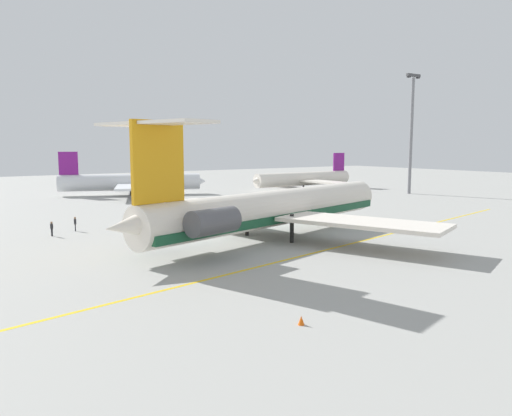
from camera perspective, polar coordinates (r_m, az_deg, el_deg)
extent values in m
plane|color=#9E9E99|center=(52.16, 13.70, -4.64)|extent=(304.41, 304.41, 0.00)
cylinder|color=silver|center=(56.88, 2.27, 0.01)|extent=(38.10, 13.91, 4.09)
cone|color=silver|center=(72.79, 11.70, 1.44)|extent=(5.14, 4.90, 3.93)
cone|color=silver|center=(43.62, -13.62, -1.90)|extent=(6.66, 4.91, 3.48)
cube|color=#195133|center=(57.00, 2.26, -0.91)|extent=(37.30, 13.77, 0.90)
cube|color=silver|center=(64.62, -4.62, 0.21)|extent=(8.99, 17.84, 0.41)
cube|color=silver|center=(51.89, 12.04, -1.64)|extent=(12.09, 18.21, 0.41)
cylinder|color=#515156|center=(49.79, -10.26, -0.77)|extent=(5.55, 3.62, 2.37)
cube|color=silver|center=(49.25, -9.73, -0.85)|extent=(3.30, 2.06, 0.49)
cylinder|color=#515156|center=(44.92, -4.95, -1.54)|extent=(5.55, 3.62, 2.37)
cube|color=silver|center=(45.42, -5.58, -1.45)|extent=(3.30, 2.06, 0.49)
cube|color=orange|center=(44.65, -11.14, 5.21)|extent=(5.46, 1.83, 7.25)
cube|color=silver|center=(47.04, -14.16, 9.29)|extent=(5.25, 6.76, 0.29)
cube|color=silver|center=(41.86, -8.90, 9.70)|extent=(5.25, 6.76, 0.29)
cylinder|color=black|center=(66.62, 8.54, -0.62)|extent=(0.45, 0.45, 3.10)
cylinder|color=black|center=(58.26, -1.05, -1.66)|extent=(0.45, 0.45, 3.10)
cylinder|color=black|center=(54.17, 4.13, -2.35)|extent=(0.45, 0.45, 3.10)
cylinder|color=silver|center=(109.43, -14.17, 2.87)|extent=(28.43, 14.12, 3.49)
cone|color=silver|center=(109.94, -6.53, 3.07)|extent=(3.89, 4.15, 3.32)
cube|color=silver|center=(117.85, -14.04, 3.00)|extent=(9.69, 14.28, 0.42)
cube|color=silver|center=(101.06, -14.30, 2.33)|extent=(9.69, 14.28, 0.42)
cube|color=#7A197F|center=(110.30, -20.70, 4.81)|extent=(3.67, 1.74, 4.77)
cylinder|color=black|center=(109.55, -14.14, 2.08)|extent=(0.42, 0.42, 2.35)
cylinder|color=silver|center=(120.50, 5.46, 3.36)|extent=(27.41, 3.60, 3.27)
cone|color=silver|center=(112.14, 0.12, 3.10)|extent=(2.71, 3.14, 3.11)
cube|color=silver|center=(114.65, 8.02, 2.96)|extent=(4.91, 12.55, 0.39)
cube|color=silver|center=(126.62, 3.15, 3.41)|extent=(4.91, 12.55, 0.39)
cube|color=#7A197F|center=(128.13, 9.46, 5.25)|extent=(3.57, 0.37, 4.46)
cylinder|color=black|center=(120.60, 5.46, 2.68)|extent=(0.39, 0.39, 2.20)
cylinder|color=black|center=(84.75, 3.65, 0.33)|extent=(0.10, 0.10, 0.84)
cylinder|color=black|center=(84.82, 3.74, 0.34)|extent=(0.10, 0.10, 0.84)
cylinder|color=yellow|center=(84.70, 3.70, 0.84)|extent=(0.28, 0.28, 0.66)
sphere|color=brown|center=(84.65, 3.70, 1.15)|extent=(0.26, 0.26, 0.26)
cylinder|color=yellow|center=(84.62, 3.58, 0.86)|extent=(0.08, 0.08, 0.56)
cylinder|color=yellow|center=(84.77, 3.81, 0.87)|extent=(0.08, 0.08, 0.56)
cylinder|color=black|center=(65.25, -19.98, -2.15)|extent=(0.10, 0.10, 0.84)
cylinder|color=black|center=(65.40, -19.99, -2.13)|extent=(0.10, 0.10, 0.84)
cylinder|color=#262628|center=(65.21, -20.01, -1.48)|extent=(0.28, 0.28, 0.67)
sphere|color=#8C6647|center=(65.15, -20.03, -1.08)|extent=(0.26, 0.26, 0.26)
cylinder|color=#262628|center=(65.02, -20.00, -1.47)|extent=(0.08, 0.08, 0.57)
cylinder|color=#262628|center=(65.39, -20.04, -1.43)|extent=(0.08, 0.08, 0.57)
cylinder|color=black|center=(62.65, -22.29, -2.63)|extent=(0.10, 0.10, 0.82)
cylinder|color=black|center=(62.75, -22.38, -2.62)|extent=(0.10, 0.10, 0.82)
cylinder|color=#262628|center=(62.59, -22.36, -1.96)|extent=(0.28, 0.28, 0.65)
sphere|color=#8C6647|center=(62.52, -22.38, -1.55)|extent=(0.26, 0.26, 0.26)
cylinder|color=#262628|center=(62.45, -22.25, -1.95)|extent=(0.08, 0.08, 0.55)
cylinder|color=#262628|center=(62.71, -22.48, -1.92)|extent=(0.08, 0.08, 0.55)
cone|color=#EA590F|center=(30.15, 5.20, -12.69)|extent=(0.40, 0.40, 0.55)
cube|color=gold|center=(50.94, 7.98, -4.79)|extent=(88.94, 18.22, 0.01)
cylinder|color=slate|center=(113.75, 17.34, 7.82)|extent=(0.70, 0.70, 24.84)
cube|color=#424244|center=(114.70, 17.59, 14.29)|extent=(4.00, 0.60, 0.60)
cube|color=#2D2D30|center=(113.50, 17.10, 14.20)|extent=(0.70, 0.50, 0.44)
cube|color=#2D2D30|center=(115.82, 18.06, 14.02)|extent=(0.70, 0.50, 0.44)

